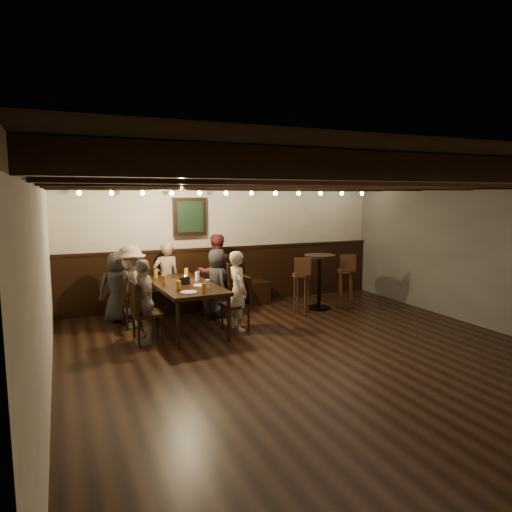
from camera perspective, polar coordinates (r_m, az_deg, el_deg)
name	(u,v)px	position (r m, az deg, el deg)	size (l,w,h in m)	color
room	(238,259)	(7.83, -2.30, -0.32)	(7.00, 7.00, 7.00)	black
dining_table	(184,287)	(7.45, -8.99, -3.88)	(0.99, 2.02, 0.74)	black
chair_left_near	(134,311)	(7.79, -15.01, -6.71)	(0.41, 0.41, 0.85)	black
chair_left_far	(147,324)	(6.94, -13.52, -8.27)	(0.44, 0.44, 0.92)	black
chair_right_near	(216,300)	(8.18, -5.06, -5.56)	(0.46, 0.46, 0.96)	black
chair_right_far	(236,314)	(7.37, -2.49, -7.22)	(0.42, 0.42, 0.87)	black
person_bench_left	(117,287)	(8.12, -16.99, -3.74)	(0.59, 0.38, 1.20)	#2B2B2E
person_bench_centre	(166,278)	(8.44, -11.14, -2.71)	(0.48, 0.32, 1.32)	gray
person_bench_right	(216,272)	(8.57, -5.07, -2.07)	(0.70, 0.54, 1.44)	maroon
person_left_near	(131,287)	(7.70, -15.35, -3.71)	(0.88, 0.50, 1.36)	gray
person_left_far	(144,301)	(6.84, -13.86, -5.54)	(0.73, 0.30, 1.24)	gray
person_right_near	(217,283)	(8.12, -4.89, -3.37)	(0.60, 0.39, 1.22)	black
person_right_far	(238,291)	(7.30, -2.28, -4.36)	(0.47, 0.31, 1.28)	#BBB19E
pint_a	(156,274)	(8.01, -12.44, -2.21)	(0.07, 0.07, 0.14)	#BF7219
pint_b	(186,272)	(8.10, -8.71, -2.00)	(0.07, 0.07, 0.14)	#BF7219
pint_c	(164,280)	(7.43, -11.46, -2.93)	(0.07, 0.07, 0.14)	#BF7219
pint_d	(197,276)	(7.70, -7.33, -2.48)	(0.07, 0.07, 0.14)	silver
pint_e	(179,285)	(6.93, -9.63, -3.64)	(0.07, 0.07, 0.14)	#BF7219
pint_f	(208,284)	(6.97, -6.08, -3.52)	(0.07, 0.07, 0.14)	silver
pint_g	(204,288)	(6.69, -6.54, -4.00)	(0.07, 0.07, 0.14)	#BF7219
plate_near	(189,292)	(6.73, -8.43, -4.50)	(0.24, 0.24, 0.01)	white
plate_far	(201,285)	(7.21, -6.92, -3.67)	(0.24, 0.24, 0.01)	white
condiment_caddy	(185,280)	(7.38, -8.90, -3.03)	(0.15, 0.10, 0.12)	black
candle	(185,278)	(7.75, -8.83, -2.79)	(0.05, 0.05, 0.05)	beige
high_top_table	(319,273)	(8.71, 7.94, -2.17)	(0.59, 0.59, 1.04)	black
bar_stool_left	(301,293)	(8.35, 5.68, -4.61)	(0.37, 0.38, 1.06)	#3C2813
bar_stool_right	(346,288)	(8.91, 11.17, -3.94)	(0.37, 0.38, 1.06)	#3C2813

